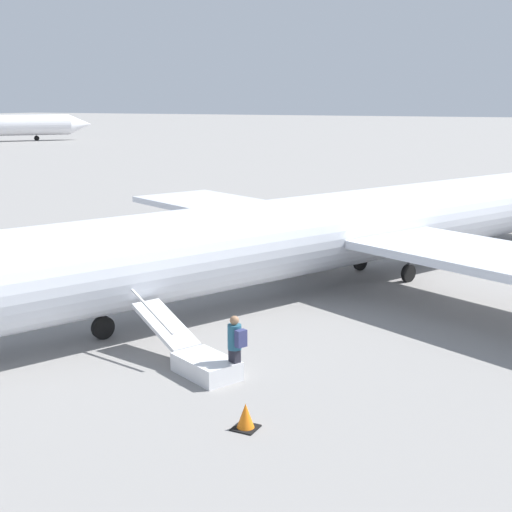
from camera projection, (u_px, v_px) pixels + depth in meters
name	position (u px, v px, depth m)	size (l,w,h in m)	color
ground_plane	(332.00, 287.00, 27.61)	(600.00, 600.00, 0.00)	gray
airplane_main	(353.00, 227.00, 27.79)	(34.69, 27.41, 7.58)	silver
boarding_stairs	(197.00, 357.00, 19.00)	(2.58, 4.08, 1.83)	silver
passenger	(235.00, 344.00, 18.21)	(0.46, 0.57, 1.74)	#23232D
traffic_cone_near_stairs	(246.00, 417.00, 15.68)	(0.54, 0.54, 0.59)	black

